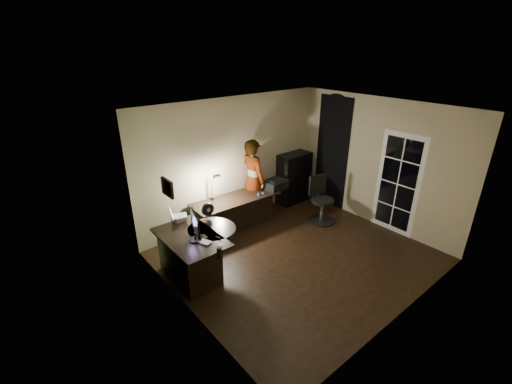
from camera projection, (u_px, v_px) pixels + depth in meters
floor at (298, 256)px, 6.41m from camera, size 4.50×4.00×0.01m
ceiling at (306, 110)px, 5.31m from camera, size 4.50×4.00×0.01m
wall_back at (233, 161)px, 7.28m from camera, size 4.50×0.01×2.70m
wall_front at (414, 238)px, 4.44m from camera, size 4.50×0.01×2.70m
wall_left at (184, 233)px, 4.55m from camera, size 0.01×4.00×2.70m
wall_right at (376, 163)px, 7.17m from camera, size 0.01×4.00×2.70m
green_wall_overlay at (185, 233)px, 4.56m from camera, size 0.00×4.00×2.70m
arched_doorway at (332, 153)px, 7.99m from camera, size 0.01×0.90×2.60m
french_door at (398, 184)px, 6.89m from camera, size 0.02×0.92×2.10m
framed_picture at (167, 188)px, 4.69m from camera, size 0.04×0.30×0.25m
desk_left at (192, 256)px, 5.73m from camera, size 0.82×1.34×0.77m
desk_right at (236, 213)px, 7.23m from camera, size 1.93×0.74×0.71m
cabinet at (294, 178)px, 8.37m from camera, size 0.83×0.41×1.24m
laptop_stand at (179, 218)px, 6.03m from camera, size 0.25×0.22×0.09m
laptop at (178, 211)px, 5.97m from camera, size 0.38×0.37×0.21m
monitor at (195, 231)px, 5.39m from camera, size 0.25×0.52×0.34m
mouse at (221, 246)px, 5.26m from camera, size 0.08×0.11×0.04m
phone at (204, 236)px, 5.55m from camera, size 0.07×0.13×0.01m
pen at (218, 238)px, 5.52m from camera, size 0.04×0.13×0.01m
speaker at (219, 253)px, 4.97m from camera, size 0.08×0.08×0.18m
notepad at (205, 242)px, 5.40m from camera, size 0.19×0.22×0.01m
desk_fan at (208, 212)px, 6.13m from camera, size 0.24×0.13×0.36m
headphones at (261, 194)px, 7.22m from camera, size 0.18×0.10×0.08m
printer at (275, 184)px, 7.54m from camera, size 0.53×0.43×0.22m
desk_lamp at (211, 185)px, 6.89m from camera, size 0.17×0.31×0.66m
office_chair at (323, 200)px, 7.45m from camera, size 0.70×0.70×1.02m
person at (253, 179)px, 7.51m from camera, size 0.45×0.66×1.81m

